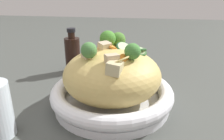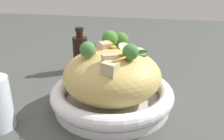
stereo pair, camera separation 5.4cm
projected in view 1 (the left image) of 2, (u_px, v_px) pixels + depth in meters
ground_plane at (112, 105)px, 0.58m from camera, size 3.00×3.00×0.00m
serving_bowl at (112, 95)px, 0.57m from camera, size 0.31×0.31×0.06m
noodle_heap at (112, 75)px, 0.54m from camera, size 0.24×0.24×0.14m
broccoli_florets at (112, 44)px, 0.54m from camera, size 0.16×0.13×0.06m
carrot_coins at (109, 51)px, 0.53m from camera, size 0.15×0.14×0.03m
zucchini_slices at (124, 50)px, 0.54m from camera, size 0.06×0.18×0.04m
chicken_chunks at (106, 58)px, 0.48m from camera, size 0.13×0.10×0.04m
soy_sauce_bottle at (73, 54)px, 0.76m from camera, size 0.05×0.05×0.15m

